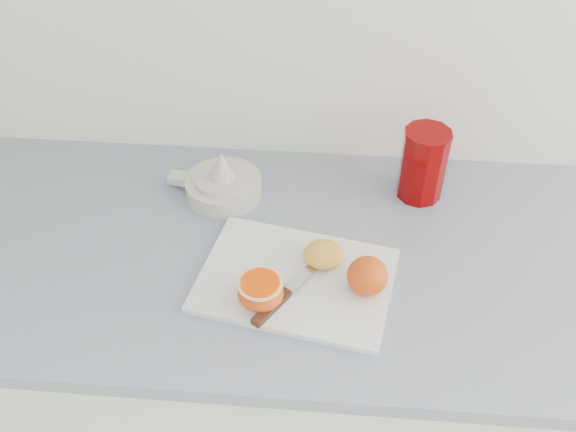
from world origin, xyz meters
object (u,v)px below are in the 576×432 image
(counter, at_px, (320,385))
(red_tumbler, at_px, (423,166))
(half_orange, at_px, (261,292))
(citrus_juicer, at_px, (223,183))
(cutting_board, at_px, (296,280))

(counter, bearing_deg, red_tumbler, 44.90)
(half_orange, relative_size, red_tumbler, 0.51)
(citrus_juicer, bearing_deg, red_tumbler, 4.98)
(cutting_board, height_order, citrus_juicer, citrus_juicer)
(half_orange, distance_m, citrus_juicer, 0.31)
(cutting_board, relative_size, red_tumbler, 2.19)
(counter, xyz_separation_m, citrus_juicer, (-0.22, 0.14, 0.47))
(cutting_board, relative_size, citrus_juicer, 1.69)
(counter, xyz_separation_m, red_tumbler, (0.18, 0.18, 0.51))
(red_tumbler, bearing_deg, cutting_board, -131.33)
(counter, xyz_separation_m, half_orange, (-0.11, -0.14, 0.48))
(counter, relative_size, citrus_juicer, 11.60)
(citrus_juicer, bearing_deg, half_orange, -68.90)
(half_orange, distance_m, red_tumbler, 0.43)
(counter, bearing_deg, half_orange, -126.84)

